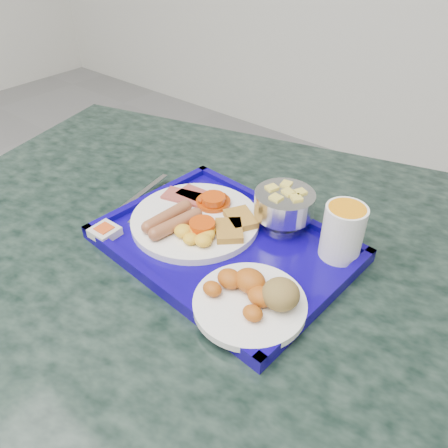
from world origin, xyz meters
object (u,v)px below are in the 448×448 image
(table, at_px, (240,330))
(tray, at_px, (224,245))
(fruit_bowl, at_px, (284,204))
(bread_plate, at_px, (255,297))
(juice_cup, at_px, (343,230))
(main_plate, at_px, (197,219))

(table, xyz_separation_m, tray, (-0.03, -0.02, 0.22))
(table, xyz_separation_m, fruit_bowl, (0.02, 0.09, 0.27))
(tray, relative_size, bread_plate, 2.60)
(bread_plate, bearing_deg, juice_cup, 77.46)
(table, height_order, juice_cup, juice_cup)
(main_plate, xyz_separation_m, fruit_bowl, (0.12, 0.09, 0.03))
(main_plate, bearing_deg, bread_plate, -25.15)
(main_plate, xyz_separation_m, bread_plate, (0.19, -0.09, 0.00))
(tray, bearing_deg, main_plate, 172.66)
(fruit_bowl, distance_m, juice_cup, 0.11)
(main_plate, distance_m, juice_cup, 0.25)
(tray, height_order, juice_cup, juice_cup)
(main_plate, height_order, fruit_bowl, fruit_bowl)
(table, xyz_separation_m, main_plate, (-0.10, -0.01, 0.23))
(table, bearing_deg, fruit_bowl, 76.66)
(table, relative_size, main_plate, 6.40)
(tray, relative_size, main_plate, 1.84)
(table, height_order, fruit_bowl, fruit_bowl)
(tray, xyz_separation_m, fruit_bowl, (0.05, 0.10, 0.05))
(table, relative_size, juice_cup, 15.99)
(tray, xyz_separation_m, bread_plate, (0.12, -0.08, 0.02))
(tray, height_order, bread_plate, bread_plate)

